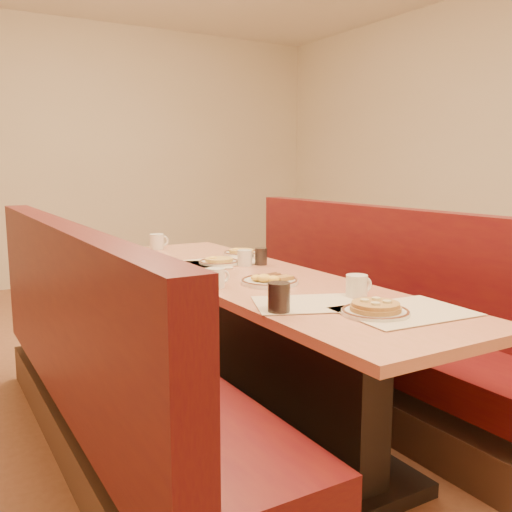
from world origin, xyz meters
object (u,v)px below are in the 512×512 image
diner_table (255,351)px  soda_tumbler_mid (261,256)px  coffee_mug_c (245,258)px  booth_left (109,381)px  coffee_mug_d (157,241)px  eggs_plate (269,280)px  coffee_mug_b (216,277)px  pancake_plate (375,310)px  soda_tumbler_near (279,298)px  booth_right (368,331)px  coffee_mug_a (357,286)px

diner_table → soda_tumbler_mid: bearing=54.1°
coffee_mug_c → soda_tumbler_mid: (0.09, -0.02, 0.00)m
booth_left → coffee_mug_d: size_ratio=19.39×
coffee_mug_c → coffee_mug_d: (-0.18, 0.81, 0.01)m
eggs_plate → coffee_mug_b: size_ratio=2.30×
diner_table → pancake_plate: (0.00, -0.84, 0.39)m
pancake_plate → coffee_mug_b: size_ratio=2.16×
pancake_plate → eggs_plate: size_ratio=0.94×
diner_table → soda_tumbler_near: 0.82m
booth_left → eggs_plate: (0.70, -0.19, 0.40)m
eggs_plate → booth_right: bearing=13.7°
booth_left → coffee_mug_b: 0.64m
booth_left → coffee_mug_a: size_ratio=20.17×
coffee_mug_a → coffee_mug_c: 0.88m
coffee_mug_b → diner_table: bearing=18.2°
booth_right → pancake_plate: 1.19m
coffee_mug_b → soda_tumbler_mid: size_ratio=1.23×
coffee_mug_c → soda_tumbler_mid: soda_tumbler_mid is taller
booth_left → eggs_plate: size_ratio=9.59×
diner_table → soda_tumbler_mid: 0.53m
pancake_plate → coffee_mug_a: coffee_mug_a is taller
booth_right → coffee_mug_a: size_ratio=20.17×
soda_tumbler_near → coffee_mug_d: bearing=83.5°
soda_tumbler_mid → booth_left: bearing=-164.1°
eggs_plate → soda_tumbler_mid: bearing=63.2°
coffee_mug_c → diner_table: bearing=-130.3°
diner_table → soda_tumbler_near: bearing=-113.5°
coffee_mug_c → soda_tumbler_near: bearing=-132.7°
booth_left → soda_tumbler_mid: 1.05m
coffee_mug_d → soda_tumbler_mid: 0.88m
eggs_plate → soda_tumbler_mid: soda_tumbler_mid is taller
booth_left → soda_tumbler_near: size_ratio=22.10×
pancake_plate → coffee_mug_d: bearing=92.5°
diner_table → coffee_mug_d: size_ratio=19.39×
coffee_mug_c → soda_tumbler_mid: 0.09m
booth_left → coffee_mug_a: (0.86, -0.60, 0.44)m
eggs_plate → pancake_plate: bearing=-86.5°
coffee_mug_c → coffee_mug_d: size_ratio=0.84×
eggs_plate → coffee_mug_c: 0.49m
soda_tumbler_near → soda_tumbler_mid: soda_tumbler_near is taller
soda_tumbler_near → eggs_plate: bearing=61.9°
booth_left → pancake_plate: size_ratio=10.22×
diner_table → coffee_mug_c: 0.52m
diner_table → booth_left: 0.73m
coffee_mug_d → soda_tumbler_near: soda_tumbler_near is taller
eggs_plate → coffee_mug_b: (-0.24, 0.06, 0.03)m
pancake_plate → coffee_mug_b: (-0.28, 0.71, 0.03)m
booth_right → soda_tumbler_near: 1.28m
coffee_mug_c → soda_tumbler_mid: bearing=-34.3°
diner_table → booth_left: booth_left is taller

